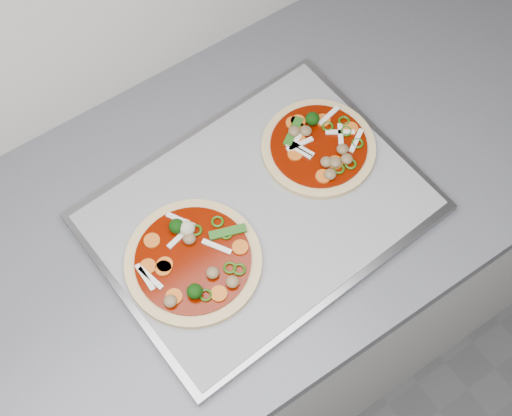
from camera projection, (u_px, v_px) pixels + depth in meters
base_cabinet at (462, 162)px, 1.73m from camera, size 3.60×0.60×0.86m
baking_tray at (259, 212)px, 1.13m from camera, size 0.53×0.41×0.02m
parchment at (259, 210)px, 1.13m from camera, size 0.51×0.39×0.00m
pizza_left at (193, 261)px, 1.07m from camera, size 0.26×0.26×0.04m
pizza_right at (319, 146)px, 1.17m from camera, size 0.22×0.22×0.03m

